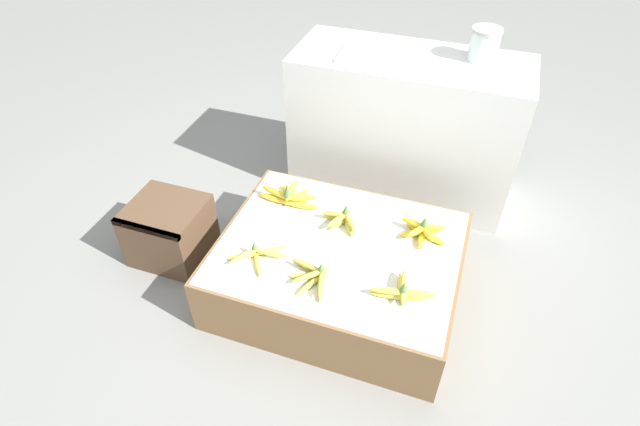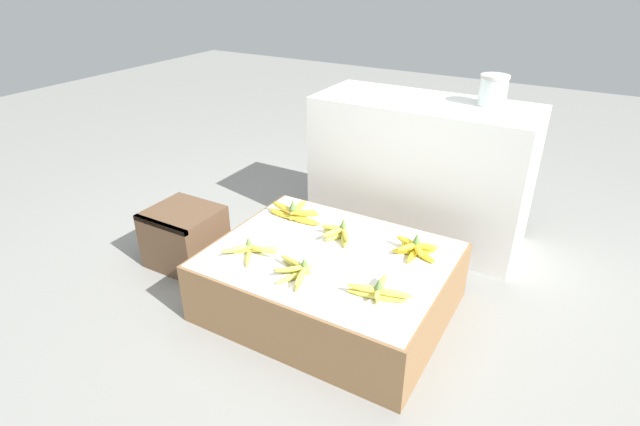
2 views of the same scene
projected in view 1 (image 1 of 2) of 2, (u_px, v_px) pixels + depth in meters
The scene contains 12 objects.
ground_plane at pixel (338, 290), 2.25m from camera, with size 10.00×10.00×0.00m, color gray.
display_platform at pixel (338, 269), 2.16m from camera, with size 1.00×0.79×0.28m.
back_vendor_table at pixel (404, 127), 2.58m from camera, with size 1.13×0.47×0.76m.
wooden_crate at pixel (170, 231), 2.33m from camera, with size 0.33×0.31×0.29m.
banana_bunch_front_left at pixel (257, 255), 2.00m from camera, with size 0.24×0.20×0.08m.
banana_bunch_front_midleft at pixel (314, 276), 1.91m from camera, with size 0.19×0.19×0.08m.
banana_bunch_front_midright at pixel (403, 292), 1.84m from camera, with size 0.25×0.16×0.09m.
banana_bunch_middle_left at pixel (289, 196), 2.26m from camera, with size 0.29×0.15×0.11m.
banana_bunch_middle_midleft at pixel (342, 219), 2.14m from camera, with size 0.18×0.13×0.09m.
banana_bunch_middle_midright at pixel (423, 231), 2.09m from camera, with size 0.21×0.16×0.10m.
glass_jar at pixel (484, 44), 2.26m from camera, with size 0.14×0.14×0.15m.
foam_tray_white at pixel (364, 56), 2.32m from camera, with size 0.22×0.21×0.02m.
Camera 1 is at (0.41, -1.40, 1.75)m, focal length 28.00 mm.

